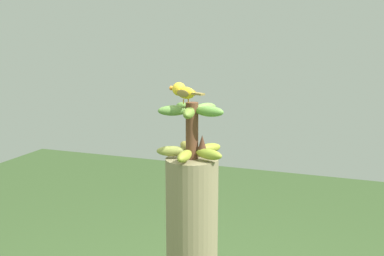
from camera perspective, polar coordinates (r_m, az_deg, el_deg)
The scene contains 2 objects.
banana_bunch at distance 1.89m, azimuth 0.03°, elevation -0.39°, with size 0.29×0.30×0.24m.
perched_bird at distance 1.84m, azimuth -1.14°, elevation 4.69°, with size 0.11×0.18×0.08m.
Camera 1 is at (1.74, 0.63, 1.69)m, focal length 42.04 mm.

